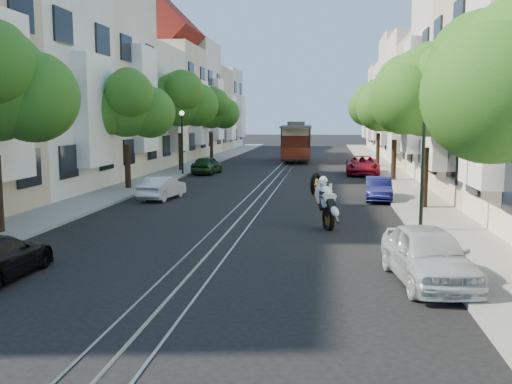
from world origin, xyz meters
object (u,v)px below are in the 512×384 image
(parked_car_e_far, at_px, (362,165))
(sportbike_rider, at_px, (324,198))
(tree_e_b, at_px, (429,94))
(parked_car_w_mid, at_px, (162,188))
(tree_e_c, at_px, (397,104))
(tree_w_b, at_px, (127,106))
(parked_car_w_far, at_px, (207,165))
(parked_car_e_mid, at_px, (379,189))
(cable_car, at_px, (296,140))
(tree_e_d, at_px, (380,105))
(tree_w_d, at_px, (212,110))
(lamp_west, at_px, (182,133))
(parked_car_e_near, at_px, (428,255))
(tree_w_c, at_px, (181,100))
(lamp_east, at_px, (424,146))

(parked_car_e_far, bearing_deg, sportbike_rider, -96.04)
(tree_e_b, xyz_separation_m, sportbike_rider, (-4.13, -4.35, -3.72))
(sportbike_rider, bearing_deg, parked_car_w_mid, 119.31)
(tree_e_c, xyz_separation_m, tree_w_b, (-14.40, -6.00, -0.20))
(parked_car_w_far, bearing_deg, parked_car_e_mid, 137.26)
(cable_car, bearing_deg, tree_e_b, -77.68)
(tree_e_d, distance_m, tree_w_d, 15.25)
(cable_car, bearing_deg, parked_car_w_far, -114.97)
(lamp_west, bearing_deg, parked_car_e_near, -63.65)
(tree_e_b, xyz_separation_m, parked_car_e_far, (-1.66, 14.96, -4.09))
(tree_w_c, height_order, cable_car, tree_w_c)
(lamp_west, height_order, parked_car_e_mid, lamp_west)
(lamp_east, height_order, parked_car_e_mid, lamp_east)
(lamp_west, height_order, cable_car, lamp_west)
(lamp_east, bearing_deg, tree_w_d, 112.80)
(tree_e_d, distance_m, parked_car_e_mid, 19.91)
(tree_e_c, height_order, lamp_west, tree_e_c)
(lamp_east, xyz_separation_m, parked_car_w_mid, (-10.70, 6.80, -2.31))
(tree_w_c, relative_size, parked_car_e_near, 1.86)
(tree_e_b, height_order, lamp_west, tree_e_b)
(tree_w_b, height_order, parked_car_w_far, tree_w_b)
(sportbike_rider, bearing_deg, cable_car, 73.46)
(tree_e_c, distance_m, tree_w_b, 15.60)
(lamp_east, distance_m, parked_car_e_near, 6.33)
(tree_w_c, bearing_deg, sportbike_rider, -63.21)
(tree_e_c, height_order, parked_car_e_far, tree_e_c)
(tree_w_d, distance_m, parked_car_e_mid, 27.79)
(cable_car, bearing_deg, tree_w_b, -110.95)
(tree_e_d, distance_m, parked_car_w_far, 15.01)
(tree_w_b, distance_m, cable_car, 23.38)
(parked_car_e_near, bearing_deg, parked_car_e_far, 82.58)
(tree_e_b, bearing_deg, lamp_east, -100.93)
(lamp_west, xyz_separation_m, parked_car_e_far, (11.90, 1.93, -2.20))
(tree_e_d, xyz_separation_m, tree_w_d, (-14.40, 5.00, -0.27))
(tree_w_b, bearing_deg, lamp_west, 84.03)
(sportbike_rider, xyz_separation_m, parked_car_e_near, (2.40, -6.51, -0.36))
(parked_car_e_mid, bearing_deg, tree_w_d, 120.56)
(parked_car_e_mid, xyz_separation_m, parked_car_w_far, (-10.52, 11.69, 0.07))
(parked_car_e_near, height_order, parked_car_w_far, parked_car_e_near)
(tree_e_b, relative_size, lamp_east, 1.61)
(tree_e_c, relative_size, cable_car, 0.77)
(cable_car, relative_size, parked_car_e_near, 2.21)
(tree_w_c, height_order, tree_w_d, tree_w_c)
(parked_car_e_near, xyz_separation_m, parked_car_e_far, (0.07, 25.82, -0.01))
(tree_w_d, distance_m, parked_car_w_far, 13.47)
(parked_car_e_far, bearing_deg, lamp_west, -169.54)
(tree_w_c, xyz_separation_m, lamp_west, (0.84, -2.98, -2.22))
(parked_car_w_mid, xyz_separation_m, parked_car_w_far, (-0.52, 12.50, 0.08))
(parked_car_e_mid, relative_size, parked_car_w_mid, 1.01)
(tree_e_d, relative_size, lamp_east, 1.65)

